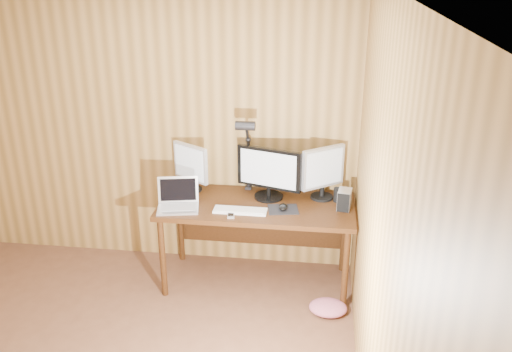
% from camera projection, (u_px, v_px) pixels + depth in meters
% --- Properties ---
extents(room_shell, '(4.00, 4.00, 4.00)m').
position_uv_depth(room_shell, '(45.00, 240.00, 2.88)').
color(room_shell, brown).
rests_on(room_shell, ground).
extents(desk, '(1.60, 0.70, 0.75)m').
position_uv_depth(desk, '(258.00, 213.00, 4.57)').
color(desk, '#3A1E0C').
rests_on(desk, floor).
extents(monitor_center, '(0.55, 0.24, 0.44)m').
position_uv_depth(monitor_center, '(269.00, 173.00, 4.49)').
color(monitor_center, black).
rests_on(monitor_center, desk).
extents(monitor_left, '(0.33, 0.22, 0.42)m').
position_uv_depth(monitor_left, '(191.00, 166.00, 4.63)').
color(monitor_left, black).
rests_on(monitor_left, desk).
extents(monitor_right, '(0.34, 0.27, 0.45)m').
position_uv_depth(monitor_right, '(323.00, 171.00, 4.47)').
color(monitor_right, black).
rests_on(monitor_right, desk).
extents(laptop, '(0.37, 0.31, 0.23)m').
position_uv_depth(laptop, '(178.00, 200.00, 4.38)').
color(laptop, silver).
rests_on(laptop, desk).
extents(keyboard, '(0.43, 0.13, 0.02)m').
position_uv_depth(keyboard, '(240.00, 210.00, 4.32)').
color(keyboard, white).
rests_on(keyboard, desk).
extents(mousepad, '(0.27, 0.23, 0.00)m').
position_uv_depth(mousepad, '(283.00, 209.00, 4.36)').
color(mousepad, black).
rests_on(mousepad, desk).
extents(mouse, '(0.07, 0.11, 0.04)m').
position_uv_depth(mouse, '(283.00, 207.00, 4.35)').
color(mouse, black).
rests_on(mouse, mousepad).
extents(hard_drive, '(0.12, 0.16, 0.16)m').
position_uv_depth(hard_drive, '(344.00, 199.00, 4.34)').
color(hard_drive, silver).
rests_on(hard_drive, desk).
extents(phone, '(0.07, 0.12, 0.02)m').
position_uv_depth(phone, '(231.00, 215.00, 4.25)').
color(phone, silver).
rests_on(phone, desk).
extents(speaker, '(0.05, 0.05, 0.12)m').
position_uv_depth(speaker, '(337.00, 195.00, 4.47)').
color(speaker, black).
rests_on(speaker, desk).
extents(desk_lamp, '(0.16, 0.23, 0.70)m').
position_uv_depth(desk_lamp, '(247.00, 145.00, 4.50)').
color(desk_lamp, black).
rests_on(desk_lamp, desk).
extents(fabric_pile, '(0.33, 0.29, 0.10)m').
position_uv_depth(fabric_pile, '(328.00, 308.00, 4.31)').
color(fabric_pile, '#C35E73').
rests_on(fabric_pile, floor).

